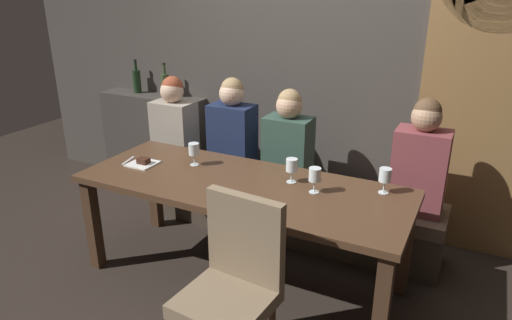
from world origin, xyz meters
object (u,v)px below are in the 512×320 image
Objects in this scene: wine_glass_near_right at (315,176)px; wine_bottle_dark_red at (137,81)px; wine_glass_center_front at (194,150)px; wine_glass_far_left at (292,166)px; dining_table at (242,195)px; diner_bearded at (232,130)px; diner_near_end at (421,160)px; diner_far_end at (288,141)px; chair_near_side at (234,278)px; diner_redhead at (174,124)px; dessert_plate at (143,163)px; wine_glass_end_left at (385,176)px; banquette_bench at (283,209)px; fork_on_table at (128,161)px; wine_bottle_pale_label at (165,85)px.

wine_bottle_dark_red is at bearing 155.90° from wine_glass_near_right.
wine_glass_far_left is at bearing 2.19° from wine_glass_center_front.
wine_bottle_dark_red is at bearing 143.92° from wine_glass_center_front.
diner_bearded reaches higher than dining_table.
diner_bearded is 5.00× the size of wine_glass_center_front.
diner_near_end is 1.58m from wine_glass_center_front.
chair_near_side is at bearing -77.59° from diner_far_end.
dining_table is 0.80m from chair_near_side.
wine_glass_center_front is (1.29, -0.94, -0.21)m from wine_bottle_dark_red.
wine_bottle_dark_red is 1.61m from wine_glass_center_front.
dining_table is 13.41× the size of wine_glass_far_left.
wine_glass_center_front is (-0.48, -0.59, 0.04)m from diner_far_end.
wine_bottle_dark_red is (-0.70, 0.37, 0.25)m from diner_redhead.
diner_redhead reaches higher than dessert_plate.
diner_near_end is 4.97× the size of wine_glass_end_left.
diner_redhead is (-1.04, -0.01, 0.59)m from banquette_bench.
dining_table is at bearing 115.38° from chair_near_side.
dining_table is 11.58× the size of dessert_plate.
diner_far_end is 4.57× the size of fork_on_table.
dessert_plate is (-1.08, -0.19, -0.10)m from wine_glass_far_left.
wine_bottle_dark_red is 1.92× the size of fork_on_table.
dining_table is 1.25m from diner_near_end.
dining_table is 0.38m from wine_glass_far_left.
wine_bottle_dark_red reaches higher than wine_glass_center_front.
wine_bottle_pale_label is at bearing 135.46° from wine_glass_center_front.
dessert_plate is (0.95, -1.10, -0.32)m from wine_bottle_dark_red.
diner_bearded is (-0.81, 1.43, 0.28)m from chair_near_side.
wine_glass_near_right is 1.28m from dessert_plate.
wine_glass_center_front is at bearing -36.08° from wine_bottle_dark_red.
diner_near_end is 2.50× the size of wine_bottle_dark_red.
wine_bottle_pale_label is (-2.39, 0.32, 0.23)m from diner_near_end.
diner_redhead is 0.96× the size of diner_bearded.
diner_redhead is 1.01× the size of diner_far_end.
fork_on_table is (0.11, -0.72, -0.08)m from diner_redhead.
wine_glass_far_left is (0.26, -0.56, 0.04)m from diner_far_end.
diner_redhead is 0.77m from dessert_plate.
banquette_bench is at bearing -13.43° from wine_bottle_pale_label.
fork_on_table is (-0.94, -0.73, 0.51)m from banquette_bench.
chair_near_side is at bearing -40.58° from wine_bottle_dark_red.
wine_bottle_pale_label is 1.25m from dessert_plate.
diner_far_end is 4.74× the size of wine_glass_far_left.
wine_glass_near_right reaches higher than dessert_plate.
dessert_plate is (-0.82, -0.75, -0.06)m from diner_far_end.
banquette_bench is 2.55× the size of chair_near_side.
dessert_plate is at bearing -71.05° from diner_redhead.
chair_near_side is at bearing -45.59° from diner_redhead.
banquette_bench is 1.50m from chair_near_side.
chair_near_side is at bearing -99.63° from wine_glass_near_right.
wine_bottle_dark_red is (-1.77, 0.35, 0.25)m from diner_far_end.
dining_table is 0.94m from fork_on_table.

